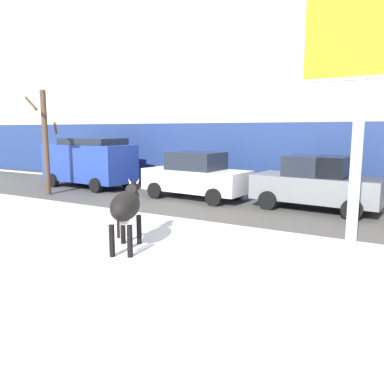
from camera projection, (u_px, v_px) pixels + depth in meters
name	position (u px, v px, depth m)	size (l,w,h in m)	color
ground_plane	(123.00, 280.00, 6.99)	(120.00, 120.00, 0.00)	white
road_strip	(266.00, 208.00, 13.48)	(60.00, 5.60, 0.01)	#514F4C
building_facade	(314.00, 45.00, 17.39)	(44.00, 6.10, 13.00)	#BCB29E
cow_black	(126.00, 206.00, 8.69)	(1.22, 1.88, 1.54)	black
billboard	(364.00, 51.00, 7.94)	(2.52, 0.28, 5.56)	silver
car_blue_van	(89.00, 161.00, 18.12)	(4.73, 2.39, 2.32)	#233D9E
car_white_sedan	(196.00, 176.00, 15.17)	(4.32, 2.23, 1.84)	white
car_grey_sedan	(317.00, 184.00, 13.02)	(4.32, 2.23, 1.84)	slate
pedestrian_near_billboard	(110.00, 165.00, 20.26)	(0.36, 0.24, 1.73)	#282833
pedestrian_by_cars	(182.00, 169.00, 18.08)	(0.36, 0.24, 1.73)	#282833
bare_tree_right_lot	(45.00, 141.00, 15.92)	(1.29, 1.31, 4.30)	#4C3828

